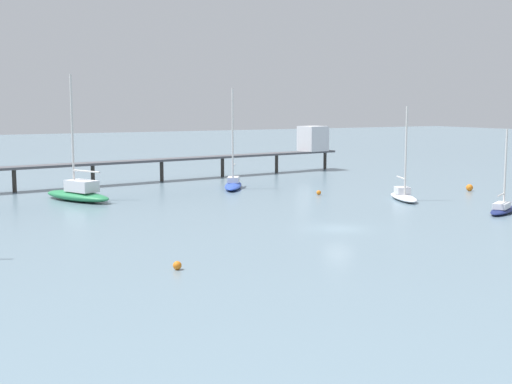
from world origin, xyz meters
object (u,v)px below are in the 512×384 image
Objects in this scene: pier at (242,149)px; sailboat_green at (78,193)px; mooring_buoy_near at (177,265)px; sailboat_navy at (503,207)px; sailboat_white at (403,194)px; mooring_buoy_inner at (319,193)px; mooring_buoy_mid at (470,188)px; sailboat_blue at (233,183)px.

sailboat_green is (-27.97, -15.40, -2.93)m from pier.
pier is 110.11× the size of mooring_buoy_near.
sailboat_navy is at bearing 9.72° from mooring_buoy_near.
mooring_buoy_inner is (-5.72, 7.97, -0.35)m from sailboat_white.
sailboat_white reaches higher than mooring_buoy_near.
mooring_buoy_mid reaches higher than mooring_buoy_inner.
sailboat_blue reaches higher than sailboat_white.
mooring_buoy_mid is 18.80m from mooring_buoy_inner.
mooring_buoy_inner is at bearing -18.16° from sailboat_green.
sailboat_green is at bearing 152.40° from sailboat_white.
mooring_buoy_near is at bearing -170.28° from sailboat_navy.
sailboat_white is 21.55m from sailboat_blue.
sailboat_blue is 42.16m from mooring_buoy_near.
pier is 7.63× the size of sailboat_navy.
sailboat_green reaches higher than mooring_buoy_inner.
mooring_buoy_inner is at bearing -95.86° from pier.
mooring_buoy_near is (-22.15, -35.87, -0.43)m from sailboat_blue.
sailboat_navy is 9.79× the size of mooring_buoy_mid.
sailboat_green is 45.67m from mooring_buoy_mid.
sailboat_navy reaches higher than mooring_buoy_near.
mooring_buoy_near is (-45.91, -19.89, -0.13)m from mooring_buoy_mid.
sailboat_green is (-31.25, 16.34, 0.29)m from sailboat_white.
sailboat_white reaches higher than pier.
mooring_buoy_near reaches higher than mooring_buoy_inner.
pier is 33.51m from mooring_buoy_mid.
sailboat_white reaches higher than mooring_buoy_inner.
mooring_buoy_inner is 37.99m from mooring_buoy_near.
mooring_buoy_mid is (23.76, -15.98, -0.30)m from sailboat_blue.
mooring_buoy_mid is at bearing -18.04° from sailboat_green.
pier is at bearing 117.61° from mooring_buoy_mid.
sailboat_blue is (-11.59, 18.17, 0.09)m from sailboat_white.
sailboat_navy reaches higher than mooring_buoy_mid.
mooring_buoy_mid is 50.03m from mooring_buoy_near.
sailboat_navy is 16.86m from mooring_buoy_mid.
sailboat_navy is at bearing -64.83° from sailboat_blue.
mooring_buoy_inner is at bearing 162.14° from mooring_buoy_mid.
sailboat_blue reaches higher than pier.
mooring_buoy_near is (-36.10, -6.18, -0.26)m from sailboat_navy.
sailboat_green is at bearing 85.83° from mooring_buoy_near.
mooring_buoy_mid is at bearing -62.39° from pier.
sailboat_white is 0.75× the size of sailboat_green.
sailboat_green reaches higher than pier.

